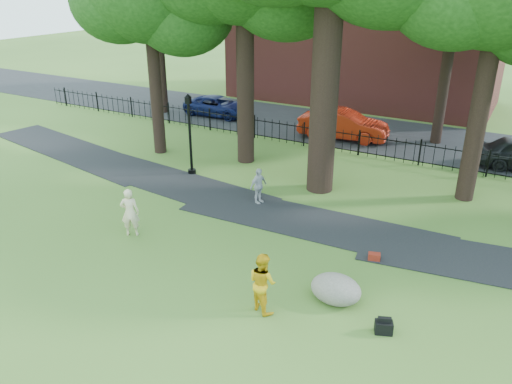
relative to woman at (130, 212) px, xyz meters
The scene contains 14 objects.
ground 4.22m from the woman, ahead, with size 120.00×120.00×0.00m, color #3C5C20.
footpath 6.50m from the woman, 37.24° to the left, with size 36.00×2.60×0.03m, color black.
street 16.54m from the woman, 75.54° to the left, with size 80.00×7.00×0.02m, color black.
iron_fence 12.69m from the woman, 71.02° to the left, with size 44.00×0.04×1.20m.
brick_building 24.54m from the woman, 89.70° to the left, with size 18.00×8.00×12.00m, color brown.
woman is the anchor object (origin of this frame).
man 6.18m from the woman, 13.78° to the right, with size 0.83×0.65×1.71m, color gold.
pedestrian 5.17m from the woman, 60.37° to the left, with size 0.86×0.36×1.46m, color #B0B0B5.
boulder 7.60m from the woman, ahead, with size 1.43×1.08×0.84m, color slate.
lamppost 6.10m from the woman, 105.90° to the left, with size 0.37×0.37×3.68m.
backpack 9.22m from the woman, ahead, with size 0.45×0.28×0.33m, color black.
red_bag 8.30m from the woman, 17.32° to the left, with size 0.37×0.24×0.26m, color maroon.
red_sedan 14.45m from the woman, 80.17° to the left, with size 1.69×4.86×1.60m, color #981D0B.
navy_van 16.22m from the woman, 112.58° to the left, with size 2.07×4.49×1.25m, color #0D1545.
Camera 1 is at (7.21, -11.29, 8.34)m, focal length 35.00 mm.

